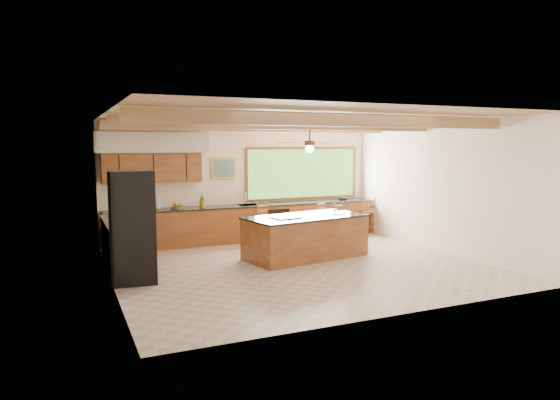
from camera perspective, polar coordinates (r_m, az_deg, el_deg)
name	(u,v)px	position (r m, az deg, el deg)	size (l,w,h in m)	color
ground	(298,265)	(10.23, 2.10, -7.49)	(7.20, 7.20, 0.00)	beige
room_shell	(278,156)	(10.46, -0.26, 5.07)	(7.27, 6.54, 3.02)	white
counter_run	(222,227)	(12.15, -6.61, -3.08)	(7.12, 3.10, 1.26)	brown
island	(306,237)	(10.87, 2.94, -4.20)	(2.80, 1.67, 0.93)	brown
refrigerator	(133,227)	(9.23, -16.50, -2.94)	(0.85, 0.83, 2.00)	black
bar_stool_a	(260,219)	(12.31, -2.35, -2.18)	(0.44, 0.44, 1.05)	brown
bar_stool_b	(317,216)	(12.94, 4.30, -1.86)	(0.47, 0.47, 1.02)	brown
bar_stool_c	(335,220)	(12.26, 6.30, -2.24)	(0.45, 0.45, 1.05)	brown
bar_stool_d	(369,212)	(13.79, 10.13, -1.39)	(0.47, 0.47, 1.03)	brown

